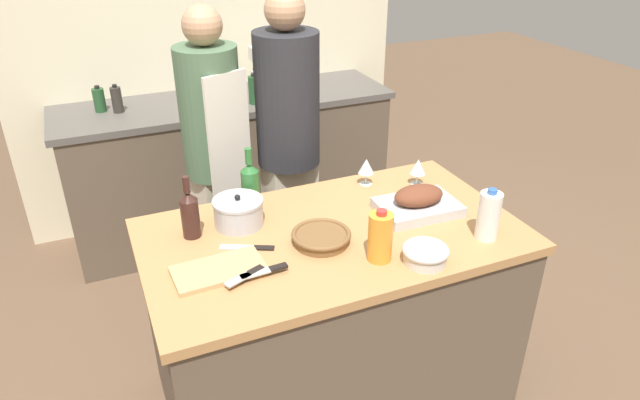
{
  "coord_description": "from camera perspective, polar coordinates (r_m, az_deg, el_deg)",
  "views": [
    {
      "loc": [
        -0.81,
        -1.76,
        2.05
      ],
      "look_at": [
        0.0,
        0.13,
        0.94
      ],
      "focal_mm": 32.0,
      "sensor_mm": 36.0,
      "label": 1
    }
  ],
  "objects": [
    {
      "name": "kitchen_island",
      "position": [
        2.52,
        1.18,
        -11.57
      ],
      "size": [
        1.5,
        0.86,
        0.86
      ],
      "color": "brown",
      "rests_on": "ground_plane"
    },
    {
      "name": "knife_bread",
      "position": [
        2.02,
        -5.45,
        -7.04
      ],
      "size": [
        0.18,
        0.04,
        0.01
      ],
      "color": "#B7B7BC",
      "rests_on": "cutting_board"
    },
    {
      "name": "knife_chef",
      "position": [
        2.18,
        -7.11,
        -4.76
      ],
      "size": [
        0.2,
        0.12,
        0.01
      ],
      "color": "#B7B7BC",
      "rests_on": "kitchen_island"
    },
    {
      "name": "ground_plane",
      "position": [
        2.82,
        1.09,
        -18.35
      ],
      "size": [
        12.0,
        12.0,
        0.0
      ],
      "primitive_type": "plane",
      "color": "brown"
    },
    {
      "name": "back_counter",
      "position": [
        3.81,
        -8.86,
        3.35
      ],
      "size": [
        2.08,
        0.6,
        0.92
      ],
      "color": "brown",
      "rests_on": "ground_plane"
    },
    {
      "name": "wine_glass_right",
      "position": [
        2.64,
        9.77,
        3.25
      ],
      "size": [
        0.07,
        0.07,
        0.12
      ],
      "color": "silver",
      "rests_on": "kitchen_island"
    },
    {
      "name": "wicker_basket",
      "position": [
        2.19,
        0.12,
        -3.71
      ],
      "size": [
        0.23,
        0.23,
        0.05
      ],
      "color": "brown",
      "rests_on": "kitchen_island"
    },
    {
      "name": "condiment_bottle_short",
      "position": [
        3.51,
        -6.62,
        10.9
      ],
      "size": [
        0.07,
        0.07,
        0.19
      ],
      "color": "#234C28",
      "rests_on": "back_counter"
    },
    {
      "name": "person_cook_guest",
      "position": [
        2.96,
        -3.19,
        6.08
      ],
      "size": [
        0.32,
        0.32,
        1.67
      ],
      "rotation": [
        0.0,
        0.0,
        0.14
      ],
      "color": "beige",
      "rests_on": "ground_plane"
    },
    {
      "name": "mixing_bowl",
      "position": [
        2.11,
        10.48,
        -5.33
      ],
      "size": [
        0.17,
        0.17,
        0.06
      ],
      "color": "beige",
      "rests_on": "kitchen_island"
    },
    {
      "name": "knife_paring",
      "position": [
        2.0,
        -7.4,
        -7.49
      ],
      "size": [
        0.16,
        0.09,
        0.01
      ],
      "color": "#B7B7BC",
      "rests_on": "cutting_board"
    },
    {
      "name": "wine_bottle_dark",
      "position": [
        2.25,
        -12.89,
        -1.29
      ],
      "size": [
        0.07,
        0.07,
        0.26
      ],
      "color": "#381E19",
      "rests_on": "kitchen_island"
    },
    {
      "name": "back_wall",
      "position": [
        3.88,
        -11.21,
        16.3
      ],
      "size": [
        2.58,
        0.1,
        2.55
      ],
      "color": "beige",
      "rests_on": "ground_plane"
    },
    {
      "name": "wine_bottle_green",
      "position": [
        2.42,
        -6.99,
        1.6
      ],
      "size": [
        0.08,
        0.08,
        0.27
      ],
      "color": "#28662D",
      "rests_on": "kitchen_island"
    },
    {
      "name": "milk_jug",
      "position": [
        2.28,
        16.51,
        -1.5
      ],
      "size": [
        0.09,
        0.09,
        0.21
      ],
      "color": "white",
      "rests_on": "kitchen_island"
    },
    {
      "name": "stand_mixer",
      "position": [
        3.71,
        -5.56,
        12.49
      ],
      "size": [
        0.18,
        0.14,
        0.29
      ],
      "color": "silver",
      "rests_on": "back_counter"
    },
    {
      "name": "roasting_pan",
      "position": [
        2.42,
        9.77,
        -0.24
      ],
      "size": [
        0.34,
        0.24,
        0.12
      ],
      "color": "#BCBCC1",
      "rests_on": "kitchen_island"
    },
    {
      "name": "stock_pot",
      "position": [
        2.31,
        -8.15,
        -1.21
      ],
      "size": [
        0.2,
        0.2,
        0.14
      ],
      "color": "#B7B7BC",
      "rests_on": "kitchen_island"
    },
    {
      "name": "person_cook_aproned",
      "position": [
        2.94,
        -10.5,
        4.88
      ],
      "size": [
        0.32,
        0.34,
        1.62
      ],
      "rotation": [
        0.0,
        0.0,
        0.36
      ],
      "color": "beige",
      "rests_on": "ground_plane"
    },
    {
      "name": "juice_jug",
      "position": [
        2.07,
        6.05,
        -3.67
      ],
      "size": [
        0.09,
        0.09,
        0.2
      ],
      "color": "orange",
      "rests_on": "kitchen_island"
    },
    {
      "name": "condiment_bottle_tall",
      "position": [
        3.59,
        -21.21,
        9.33
      ],
      "size": [
        0.07,
        0.07,
        0.15
      ],
      "color": "#234C28",
      "rests_on": "back_counter"
    },
    {
      "name": "condiment_bottle_extra",
      "position": [
        3.54,
        -19.65,
        9.44
      ],
      "size": [
        0.06,
        0.06,
        0.17
      ],
      "color": "#332D28",
      "rests_on": "back_counter"
    },
    {
      "name": "wine_glass_left",
      "position": [
        2.61,
        4.64,
        3.33
      ],
      "size": [
        0.07,
        0.07,
        0.13
      ],
      "color": "silver",
      "rests_on": "kitchen_island"
    },
    {
      "name": "cutting_board",
      "position": [
        2.07,
        -10.08,
        -6.92
      ],
      "size": [
        0.33,
        0.19,
        0.02
      ],
      "color": "tan",
      "rests_on": "kitchen_island"
    }
  ]
}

